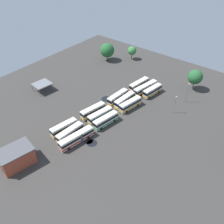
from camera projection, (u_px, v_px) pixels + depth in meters
ground_plane at (112, 111)px, 97.45m from camera, size 118.41×118.41×0.00m
bus_row0_slot0 at (139, 84)px, 109.90m from camera, size 11.27×3.80×3.63m
bus_row0_slot1 at (146, 88)px, 107.62m from camera, size 13.29×4.64×3.63m
bus_row0_slot2 at (152, 91)px, 105.86m from camera, size 10.42×3.87×3.63m
bus_row1_slot0 at (118, 97)px, 102.01m from camera, size 10.99×2.89×3.63m
bus_row1_slot1 at (125, 100)px, 100.31m from camera, size 11.03×2.97×3.63m
bus_row1_slot2 at (130, 104)px, 98.04m from camera, size 10.75×4.17×3.63m
bus_row2_slot0 at (93, 111)px, 94.65m from camera, size 10.89×4.29×3.63m
bus_row2_slot1 at (100, 115)px, 92.45m from camera, size 10.86×4.18×3.63m
bus_row2_slot2 at (106, 120)px, 90.17m from camera, size 10.75×4.07×3.63m
bus_row3_slot0 at (64, 128)px, 86.91m from camera, size 10.47×4.02×3.63m
bus_row3_slot1 at (70, 133)px, 84.75m from camera, size 10.73×3.02×3.63m
bus_row3_slot2 at (77, 138)px, 82.78m from camera, size 13.29×4.56×3.63m
depot_building at (16, 157)px, 74.75m from camera, size 11.60×9.04×5.93m
maintenance_shelter at (42, 84)px, 107.39m from camera, size 7.99×7.25×3.61m
lamp_post_near_entrance at (175, 104)px, 94.41m from camera, size 0.56×0.28×7.57m
lamp_post_mid_lot at (187, 92)px, 99.72m from camera, size 0.56×0.28×8.76m
tree_northwest at (132, 51)px, 131.46m from camera, size 4.62×4.62×7.16m
tree_east_edge at (195, 77)px, 106.69m from camera, size 6.44×6.44×9.42m
tree_northeast at (107, 50)px, 129.78m from camera, size 7.47×7.47×9.48m
puddle_near_shelter at (92, 143)px, 83.55m from camera, size 3.63×3.63×0.01m
puddle_front_lane at (89, 141)px, 84.37m from camera, size 3.13×3.13×0.01m
puddle_back_corner at (106, 110)px, 98.26m from camera, size 2.92×2.92×0.01m
puddle_centre_drain at (106, 99)px, 104.32m from camera, size 4.14×4.14×0.01m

